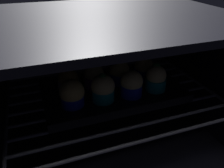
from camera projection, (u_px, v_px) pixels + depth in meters
oven_cavity at (107, 78)px, 65.81cm from camera, size 59.00×47.00×37.00cm
oven_rack at (112, 96)px, 63.95cm from camera, size 54.80×42.00×0.80cm
baking_tray at (112, 92)px, 63.62cm from camera, size 36.72×21.73×2.20cm
muffin_row0_col0 at (72, 94)px, 55.64cm from camera, size 6.09×6.09×6.79cm
muffin_row0_col1 at (103, 89)px, 57.43cm from camera, size 5.92×5.92×7.53cm
muffin_row0_col2 at (132, 84)px, 59.55cm from camera, size 5.76×5.76×6.97cm
muffin_row0_col3 at (156, 78)px, 62.28cm from camera, size 5.61×5.61×7.61cm
muffin_row1_col0 at (68, 81)px, 61.93cm from camera, size 5.61×5.61×6.34cm
muffin_row1_col1 at (94, 76)px, 63.93cm from camera, size 5.61×5.61×7.05cm
muffin_row1_col2 at (119, 72)px, 65.75cm from camera, size 5.73×5.73×6.95cm
muffin_row1_col3 at (144, 69)px, 68.21cm from camera, size 5.61×5.61×6.83cm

